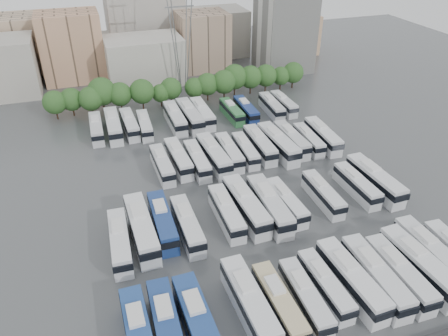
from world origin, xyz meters
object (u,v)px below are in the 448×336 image
object	(u,v)px
bus_r1_s12	(357,185)
bus_r3_s10	(246,110)
bus_r0_s11	(420,265)
bus_r1_s0	(120,241)
bus_r1_s10	(323,194)
bus_r2_s13	(323,136)
bus_r3_s7	(202,113)
bus_r2_s5	(197,160)
bus_r1_s6	(246,206)
bus_r3_s0	(96,128)
bus_r2_s6	(214,155)
bus_r0_s9	(375,276)
bus_r1_s8	(286,202)
bus_r3_s6	(190,115)
bus_r2_s4	(178,158)
bus_r2_s11	(291,139)
bus_r0_s7	(325,285)
bus_r2_s9	(260,144)
bus_r3_s1	(113,125)
bus_r3_s5	(175,118)
bus_r1_s3	(187,225)
bus_r0_s1	(167,329)
bus_r2_s8	(245,150)
bus_r1_s1	(141,228)
bus_r3_s13	(284,104)
bus_r2_s10	(278,143)
bus_r2_s12	(309,140)
electricity_pylon	(180,17)
bus_r0_s8	(351,279)
bus_r0_s6	(305,297)
bus_r2_s7	(229,152)
bus_r1_s13	(375,180)
bus_r0_s10	(399,273)
bus_r0_s5	(279,303)
bus_r0_s4	(249,302)
bus_r3_s9	(232,111)
bus_r3_s12	(272,106)
bus_r3_s3	(145,125)
apartment_tower	(285,24)
bus_r1_s2	(163,221)
bus_r1_s5	(226,212)

from	to	relation	value
bus_r1_s12	bus_r3_s10	xyz separation A→B (m)	(-6.50, 34.88, 0.02)
bus_r0_s11	bus_r1_s0	distance (m)	40.23
bus_r1_s10	bus_r2_s13	distance (m)	20.65
bus_r3_s7	bus_r2_s5	bearing A→B (deg)	-108.72
bus_r1_s6	bus_r3_s0	xyz separation A→B (m)	(-19.79, 35.84, -0.31)
bus_r2_s6	bus_r0_s9	bearing A→B (deg)	-76.72
bus_r1_s8	bus_r3_s6	world-z (taller)	bus_r3_s6
bus_r2_s4	bus_r2_s11	world-z (taller)	bus_r2_s11
bus_r0_s7	bus_r2_s9	size ratio (longest dim) A/B	0.88
bus_r3_s1	bus_r3_s5	distance (m)	13.22
bus_r1_s3	bus_r1_s12	world-z (taller)	bus_r1_s3
bus_r0_s1	bus_r2_s8	bearing A→B (deg)	59.16
bus_r0_s1	bus_r2_s4	xyz separation A→B (m)	(10.04, 36.55, -0.11)
bus_r1_s12	bus_r3_s0	size ratio (longest dim) A/B	0.97
bus_r2_s4	bus_r3_s1	distance (m)	20.14
bus_r3_s7	bus_r3_s10	world-z (taller)	bus_r3_s7
bus_r1_s1	bus_r2_s9	xyz separation A→B (m)	(26.15, 18.41, -0.20)
bus_r2_s8	bus_r3_s13	world-z (taller)	bus_r3_s13
bus_r1_s8	bus_r2_s4	size ratio (longest dim) A/B	0.93
bus_r1_s0	bus_r0_s9	bearing A→B (deg)	-27.30
bus_r2_s10	bus_r1_s10	bearing A→B (deg)	-92.74
bus_r2_s13	bus_r1_s1	bearing A→B (deg)	-152.90
bus_r3_s5	bus_r1_s1	bearing A→B (deg)	-110.25
bus_r1_s8	bus_r2_s12	xyz separation A→B (m)	(13.49, 17.89, -0.03)
electricity_pylon	bus_r2_s6	xyz separation A→B (m)	(-3.79, -38.41, -16.65)
bus_r0_s8	bus_r1_s10	xyz separation A→B (m)	(6.30, 18.10, -0.29)
bus_r0_s6	bus_r2_s7	size ratio (longest dim) A/B	0.97
bus_r3_s10	bus_r1_s13	bearing A→B (deg)	-73.05
bus_r0_s7	bus_r0_s10	world-z (taller)	bus_r0_s10
bus_r0_s5	bus_r2_s6	distance (m)	36.02
bus_r0_s6	bus_r1_s6	distance (m)	19.12
bus_r3_s6	bus_r3_s13	world-z (taller)	bus_r3_s6
bus_r0_s4	bus_r1_s1	size ratio (longest dim) A/B	0.96
bus_r3_s9	bus_r3_s10	bearing A→B (deg)	-6.97
bus_r2_s6	bus_r2_s7	xyz separation A→B (m)	(3.28, 0.51, -0.22)
bus_r2_s9	bus_r3_s12	xyz separation A→B (m)	(9.90, 16.66, -0.13)
bus_r3_s3	bus_r1_s3	bearing A→B (deg)	-86.91
bus_r3_s9	bus_r0_s1	bearing A→B (deg)	-117.73
bus_r3_s5	bus_r0_s1	bearing A→B (deg)	-103.85
bus_r0_s8	bus_r0_s5	bearing A→B (deg)	-179.70
bus_r1_s0	bus_r2_s9	size ratio (longest dim) A/B	0.97
bus_r1_s6	bus_r1_s0	bearing A→B (deg)	-176.33
electricity_pylon	bus_r0_s9	xyz separation A→B (m)	(6.37, -74.31, -16.68)
apartment_tower	bus_r0_s10	world-z (taller)	apartment_tower
bus_r1_s2	bus_r2_s12	size ratio (longest dim) A/B	1.13
bus_r1_s3	bus_r2_s13	size ratio (longest dim) A/B	0.94
bus_r0_s8	bus_r1_s10	distance (m)	19.16
bus_r3_s1	bus_r3_s12	bearing A→B (deg)	-0.47
bus_r3_s7	bus_r1_s2	bearing A→B (deg)	-114.81
bus_r3_s7	bus_r1_s5	bearing A→B (deg)	-100.32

